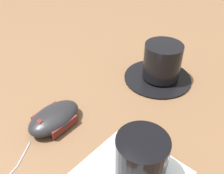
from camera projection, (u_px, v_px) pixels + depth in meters
name	position (u px, v px, depth m)	size (l,w,h in m)	color
ground_plane	(135.00, 116.00, 0.46)	(3.00, 3.00, 0.00)	brown
saucer	(157.00, 77.00, 0.55)	(0.15, 0.15, 0.01)	black
coffee_cup	(163.00, 60.00, 0.52)	(0.10, 0.08, 0.07)	black
computer_mouse	(54.00, 118.00, 0.43)	(0.11, 0.08, 0.03)	black
drinking_glass	(141.00, 159.00, 0.33)	(0.07, 0.07, 0.08)	black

